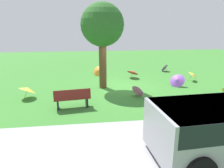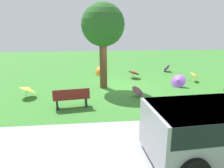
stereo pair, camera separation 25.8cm
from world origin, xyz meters
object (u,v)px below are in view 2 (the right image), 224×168
(shade_tree, at_px, (103,26))
(parasol_red_0, at_px, (134,72))
(park_bench, at_px, (72,98))
(parasol_purple_1, at_px, (166,68))
(parasol_pink_0, at_px, (138,90))
(parasol_yellow_0, at_px, (195,75))
(parasol_orange_0, at_px, (100,71))
(parasol_purple_0, at_px, (178,81))
(parasol_yellow_1, at_px, (28,89))

(shade_tree, height_order, parasol_red_0, shade_tree)
(park_bench, xyz_separation_m, parasol_purple_1, (-7.07, -7.24, -0.14))
(parasol_pink_0, distance_m, parasol_purple_1, 7.06)
(park_bench, relative_size, parasol_yellow_0, 1.72)
(parasol_pink_0, bearing_deg, parasol_yellow_0, -149.56)
(parasol_red_0, relative_size, parasol_purple_1, 1.37)
(parasol_orange_0, bearing_deg, shade_tree, 91.31)
(shade_tree, distance_m, parasol_purple_1, 7.55)
(parasol_purple_0, distance_m, parasol_red_0, 3.32)
(parasol_purple_0, bearing_deg, parasol_pink_0, 28.04)
(parasol_orange_0, distance_m, parasol_purple_1, 5.57)
(parasol_red_0, height_order, parasol_yellow_1, parasol_yellow_1)
(parasol_red_0, bearing_deg, parasol_yellow_0, 160.04)
(park_bench, relative_size, parasol_orange_0, 1.69)
(parasol_pink_0, bearing_deg, parasol_yellow_1, -4.44)
(parasol_pink_0, height_order, parasol_red_0, parasol_red_0)
(parasol_red_0, bearing_deg, shade_tree, 42.74)
(shade_tree, xyz_separation_m, parasol_red_0, (-2.33, -2.16, -3.12))
(parasol_yellow_1, relative_size, parasol_purple_1, 1.45)
(park_bench, height_order, parasol_yellow_0, park_bench)
(parasol_purple_1, bearing_deg, parasol_purple_0, 78.34)
(shade_tree, distance_m, parasol_yellow_0, 6.95)
(parasol_orange_0, xyz_separation_m, parasol_red_0, (-2.41, 1.07, 0.06))
(shade_tree, bearing_deg, parasol_purple_0, 175.44)
(parasol_pink_0, height_order, parasol_purple_0, parasol_purple_0)
(parasol_yellow_0, bearing_deg, parasol_red_0, -19.96)
(park_bench, relative_size, parasol_red_0, 1.46)
(parasol_pink_0, bearing_deg, shade_tree, -47.68)
(parasol_pink_0, xyz_separation_m, parasol_yellow_1, (5.65, -0.44, 0.15))
(parasol_pink_0, relative_size, parasol_yellow_0, 0.88)
(parasol_yellow_1, bearing_deg, parasol_red_0, -150.43)
(shade_tree, bearing_deg, parasol_pink_0, 132.32)
(park_bench, bearing_deg, shade_tree, -117.90)
(parasol_yellow_1, bearing_deg, parasol_purple_1, -149.43)
(shade_tree, bearing_deg, park_bench, 62.10)
(parasol_pink_0, distance_m, parasol_orange_0, 5.38)
(parasol_yellow_1, bearing_deg, parasol_yellow_0, -167.81)
(parasol_yellow_0, distance_m, parasol_red_0, 4.07)
(parasol_orange_0, xyz_separation_m, parasol_yellow_1, (3.89, 4.64, 0.10))
(parasol_yellow_0, height_order, parasol_red_0, parasol_yellow_0)
(park_bench, distance_m, parasol_yellow_0, 8.72)
(park_bench, xyz_separation_m, parasol_red_0, (-3.98, -5.27, -0.02))
(parasol_purple_0, height_order, parasol_red_0, parasol_purple_0)
(parasol_pink_0, bearing_deg, parasol_red_0, -99.12)
(shade_tree, relative_size, parasol_red_0, 4.30)
(parasol_purple_1, bearing_deg, parasol_orange_0, 9.35)
(parasol_pink_0, bearing_deg, parasol_orange_0, -70.86)
(shade_tree, height_order, parasol_orange_0, shade_tree)
(parasol_red_0, bearing_deg, parasol_yellow_1, 29.57)
(parasol_yellow_0, bearing_deg, parasol_orange_0, -21.51)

